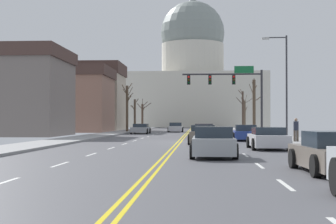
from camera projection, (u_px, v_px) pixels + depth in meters
ground at (179, 142)px, 36.44m from camera, size 20.00×180.00×0.20m
signal_gantry at (233, 85)px, 49.52m from camera, size 7.91×0.41×6.79m
street_lamp_right at (283, 78)px, 38.81m from camera, size 1.97×0.24×8.00m
capitol_building at (193, 78)px, 118.93m from camera, size 33.63×20.03×32.22m
sedan_near_00 at (204, 131)px, 45.79m from camera, size 2.05×4.44×1.26m
sedan_near_01 at (245, 133)px, 38.70m from camera, size 2.07×4.64×1.22m
sedan_near_02 at (203, 135)px, 33.14m from camera, size 1.96×4.31×1.25m
sedan_near_03 at (268, 139)px, 27.27m from camera, size 2.03×4.39×1.20m
sedan_near_04 at (213, 143)px, 21.43m from camera, size 1.96×4.56×1.30m
sedan_near_05 at (333, 154)px, 14.98m from camera, size 2.07×4.42×1.24m
sedan_oncoming_00 at (141, 129)px, 59.27m from camera, size 2.14×4.27×1.17m
sedan_oncoming_01 at (176, 128)px, 67.64m from camera, size 2.07×4.25×1.27m
flank_building_00 at (92, 97)px, 78.69m from camera, size 9.84×9.44×10.44m
flank_building_01 at (11, 92)px, 51.25m from camera, size 11.43×10.10×8.87m
flank_building_02 at (60, 99)px, 67.81m from camera, size 13.74×9.82×8.72m
bare_tree_00 at (243, 109)px, 75.26m from camera, size 2.68×2.93×6.26m
bare_tree_01 at (143, 115)px, 87.86m from camera, size 2.44×2.09×5.27m
bare_tree_02 at (245, 113)px, 82.13m from camera, size 1.27×2.55×5.72m
bare_tree_03 at (135, 114)px, 76.37m from camera, size 1.32×1.30×4.75m
bare_tree_04 at (254, 105)px, 62.32m from camera, size 1.44×2.04×6.62m
bare_tree_05 at (127, 107)px, 65.14m from camera, size 1.34×2.53×6.36m
pedestrian_00 at (296, 129)px, 33.91m from camera, size 0.35×0.34×1.57m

